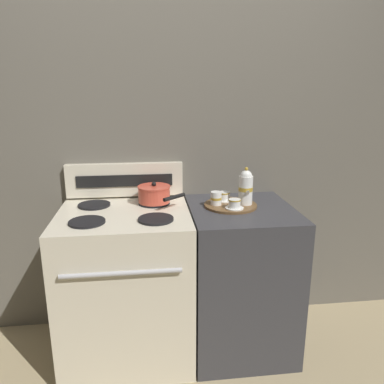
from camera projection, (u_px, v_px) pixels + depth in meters
name	position (u px, v px, depth m)	size (l,w,h in m)	color
ground_plane	(179.00, 344.00, 2.35)	(6.00, 6.00, 0.00)	tan
wall_back	(173.00, 161.00, 2.39)	(6.00, 0.05, 2.20)	#666056
stove	(127.00, 284.00, 2.19)	(0.73, 0.68, 0.90)	beige
control_panel	(125.00, 180.00, 2.33)	(0.72, 0.05, 0.21)	beige
side_counter	(239.00, 277.00, 2.27)	(0.60, 0.65, 0.88)	#38383D
saucepan	(155.00, 194.00, 2.22)	(0.27, 0.29, 0.12)	#D14C38
serving_tray	(230.00, 205.00, 2.19)	(0.31, 0.31, 0.01)	brown
teapot	(246.00, 187.00, 2.16)	(0.08, 0.13, 0.22)	white
teacup_left	(224.00, 196.00, 2.24)	(0.10, 0.10, 0.05)	white
teacup_right	(234.00, 204.00, 2.10)	(0.10, 0.10, 0.05)	white
creamer_jug	(216.00, 198.00, 2.16)	(0.07, 0.07, 0.08)	white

